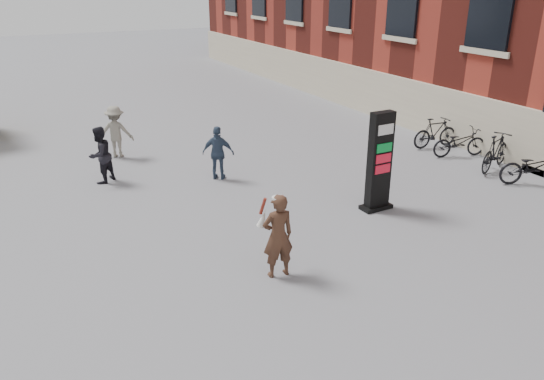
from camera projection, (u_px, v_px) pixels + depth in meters
name	position (u px, v px, depth m)	size (l,w,h in m)	color
ground	(267.00, 274.00, 10.17)	(100.00, 100.00, 0.00)	#9E9EA3
info_pylon	(379.00, 162.00, 12.59)	(0.79, 0.41, 2.43)	black
woman	(278.00, 235.00, 9.84)	(0.65, 0.60, 1.67)	#432A1B
pedestrian_a	(100.00, 155.00, 14.43)	(0.76, 0.59, 1.57)	black
pedestrian_b	(116.00, 132.00, 16.50)	(1.05, 0.60, 1.62)	gray
pedestrian_c	(218.00, 153.00, 14.68)	(0.89, 0.37, 1.52)	#364860
bike_4	(534.00, 167.00, 14.40)	(0.65, 1.87, 0.98)	black
bike_5	(495.00, 152.00, 15.46)	(0.51, 1.82, 1.10)	black
bike_6	(459.00, 142.00, 16.65)	(0.61, 1.76, 0.92)	black
bike_7	(435.00, 133.00, 17.53)	(0.47, 1.67, 1.00)	black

